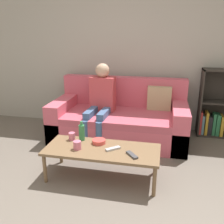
{
  "coord_description": "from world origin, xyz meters",
  "views": [
    {
      "loc": [
        0.7,
        -1.74,
        1.6
      ],
      "look_at": [
        0.07,
        1.22,
        0.61
      ],
      "focal_mm": 40.0,
      "sensor_mm": 36.0,
      "label": 1
    }
  ],
  "objects_px": {
    "couch": "(120,120)",
    "cup_far": "(77,145)",
    "cup_near": "(72,136)",
    "tv_remote_0": "(113,149)",
    "person_adult": "(101,97)",
    "coffee_table": "(102,151)",
    "snack_bowl": "(99,141)",
    "bottle": "(82,132)",
    "bookshelf": "(217,109)",
    "tv_remote_1": "(132,155)"
  },
  "relations": [
    {
      "from": "couch",
      "to": "cup_far",
      "type": "relative_size",
      "value": 21.41
    },
    {
      "from": "couch",
      "to": "cup_near",
      "type": "height_order",
      "value": "couch"
    },
    {
      "from": "couch",
      "to": "tv_remote_0",
      "type": "distance_m",
      "value": 1.17
    },
    {
      "from": "person_adult",
      "to": "tv_remote_0",
      "type": "distance_m",
      "value": 1.16
    },
    {
      "from": "coffee_table",
      "to": "snack_bowl",
      "type": "relative_size",
      "value": 8.21
    },
    {
      "from": "cup_near",
      "to": "couch",
      "type": "bearing_deg",
      "value": 68.16
    },
    {
      "from": "cup_near",
      "to": "snack_bowl",
      "type": "height_order",
      "value": "cup_near"
    },
    {
      "from": "coffee_table",
      "to": "cup_far",
      "type": "height_order",
      "value": "cup_far"
    },
    {
      "from": "person_adult",
      "to": "cup_near",
      "type": "height_order",
      "value": "person_adult"
    },
    {
      "from": "cup_near",
      "to": "bottle",
      "type": "distance_m",
      "value": 0.13
    },
    {
      "from": "couch",
      "to": "bookshelf",
      "type": "bearing_deg",
      "value": 16.11
    },
    {
      "from": "couch",
      "to": "cup_far",
      "type": "bearing_deg",
      "value": -101.9
    },
    {
      "from": "bookshelf",
      "to": "tv_remote_0",
      "type": "relative_size",
      "value": 6.58
    },
    {
      "from": "tv_remote_0",
      "to": "cup_far",
      "type": "bearing_deg",
      "value": -120.62
    },
    {
      "from": "cup_far",
      "to": "bottle",
      "type": "xyz_separation_m",
      "value": [
        -0.03,
        0.24,
        0.05
      ]
    },
    {
      "from": "bookshelf",
      "to": "cup_far",
      "type": "distance_m",
      "value": 2.38
    },
    {
      "from": "tv_remote_0",
      "to": "cup_near",
      "type": "bearing_deg",
      "value": -146.55
    },
    {
      "from": "coffee_table",
      "to": "tv_remote_1",
      "type": "xyz_separation_m",
      "value": [
        0.35,
        -0.1,
        0.04
      ]
    },
    {
      "from": "cup_near",
      "to": "tv_remote_0",
      "type": "distance_m",
      "value": 0.55
    },
    {
      "from": "person_adult",
      "to": "snack_bowl",
      "type": "relative_size",
      "value": 7.44
    },
    {
      "from": "person_adult",
      "to": "tv_remote_1",
      "type": "distance_m",
      "value": 1.34
    },
    {
      "from": "bookshelf",
      "to": "tv_remote_0",
      "type": "xyz_separation_m",
      "value": [
        -1.33,
        -1.58,
        -0.05
      ]
    },
    {
      "from": "tv_remote_0",
      "to": "bottle",
      "type": "relative_size",
      "value": 0.69
    },
    {
      "from": "cup_near",
      "to": "tv_remote_1",
      "type": "relative_size",
      "value": 0.55
    },
    {
      "from": "cup_far",
      "to": "tv_remote_1",
      "type": "bearing_deg",
      "value": -3.09
    },
    {
      "from": "bottle",
      "to": "tv_remote_0",
      "type": "bearing_deg",
      "value": -22.67
    },
    {
      "from": "couch",
      "to": "tv_remote_0",
      "type": "bearing_deg",
      "value": -83.78
    },
    {
      "from": "cup_far",
      "to": "snack_bowl",
      "type": "bearing_deg",
      "value": 44.77
    },
    {
      "from": "coffee_table",
      "to": "bookshelf",
      "type": "bearing_deg",
      "value": 47.31
    },
    {
      "from": "person_adult",
      "to": "cup_near",
      "type": "relative_size",
      "value": 12.8
    },
    {
      "from": "bookshelf",
      "to": "coffee_table",
      "type": "height_order",
      "value": "bookshelf"
    },
    {
      "from": "tv_remote_1",
      "to": "couch",
      "type": "bearing_deg",
      "value": 66.54
    },
    {
      "from": "couch",
      "to": "tv_remote_0",
      "type": "xyz_separation_m",
      "value": [
        0.13,
        -1.16,
        0.09
      ]
    },
    {
      "from": "snack_bowl",
      "to": "coffee_table",
      "type": "bearing_deg",
      "value": -61.04
    },
    {
      "from": "person_adult",
      "to": "couch",
      "type": "bearing_deg",
      "value": 23.28
    },
    {
      "from": "cup_near",
      "to": "cup_far",
      "type": "xyz_separation_m",
      "value": [
        0.14,
        -0.22,
        0.0
      ]
    },
    {
      "from": "bookshelf",
      "to": "snack_bowl",
      "type": "xyz_separation_m",
      "value": [
        -1.52,
        -1.45,
        -0.04
      ]
    },
    {
      "from": "tv_remote_0",
      "to": "tv_remote_1",
      "type": "height_order",
      "value": "same"
    },
    {
      "from": "coffee_table",
      "to": "person_adult",
      "type": "distance_m",
      "value": 1.14
    },
    {
      "from": "snack_bowl",
      "to": "bottle",
      "type": "distance_m",
      "value": 0.24
    },
    {
      "from": "coffee_table",
      "to": "tv_remote_1",
      "type": "height_order",
      "value": "tv_remote_1"
    },
    {
      "from": "person_adult",
      "to": "tv_remote_0",
      "type": "height_order",
      "value": "person_adult"
    },
    {
      "from": "cup_far",
      "to": "bookshelf",
      "type": "bearing_deg",
      "value": 43.79
    },
    {
      "from": "cup_near",
      "to": "snack_bowl",
      "type": "distance_m",
      "value": 0.34
    },
    {
      "from": "coffee_table",
      "to": "snack_bowl",
      "type": "height_order",
      "value": "snack_bowl"
    },
    {
      "from": "couch",
      "to": "cup_near",
      "type": "relative_size",
      "value": 22.26
    },
    {
      "from": "bookshelf",
      "to": "cup_far",
      "type": "height_order",
      "value": "bookshelf"
    },
    {
      "from": "person_adult",
      "to": "bottle",
      "type": "bearing_deg",
      "value": -87.72
    },
    {
      "from": "tv_remote_1",
      "to": "cup_far",
      "type": "bearing_deg",
      "value": 137.96
    },
    {
      "from": "cup_near",
      "to": "snack_bowl",
      "type": "xyz_separation_m",
      "value": [
        0.34,
        -0.03,
        -0.02
      ]
    }
  ]
}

